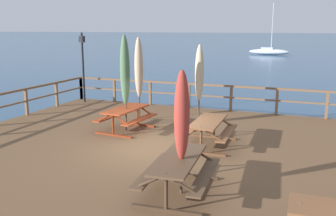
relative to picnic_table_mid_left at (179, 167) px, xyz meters
The scene contains 12 objects.
ground_plane 3.35m from the picnic_table_mid_left, 121.80° to the left, with size 600.00×600.00×0.00m, color navy.
wooden_deck 3.24m from the picnic_table_mid_left, 121.80° to the left, with size 13.20×11.54×0.66m, color brown.
railing_waterside_far 8.43m from the picnic_table_mid_left, 101.23° to the left, with size 13.00×0.10×1.09m.
picnic_table_mid_left is the anchor object (origin of this frame).
picnic_table_mid_right 3.38m from the picnic_table_mid_left, 95.34° to the left, with size 1.48×2.06×0.78m.
picnic_table_front_right 5.20m from the picnic_table_mid_left, 130.21° to the left, with size 1.56×2.00×0.78m.
patio_umbrella_short_back 1.10m from the picnic_table_mid_left, 10.78° to the right, with size 0.32×0.32×2.61m.
patio_umbrella_tall_mid_left 6.72m from the picnic_table_mid_left, 123.17° to the left, with size 0.32×0.32×3.09m.
patio_umbrella_tall_back_left 5.34m from the picnic_table_mid_left, 130.33° to the left, with size 0.32×0.32×3.20m.
patio_umbrella_short_front 6.28m from the picnic_table_mid_left, 103.28° to the left, with size 0.32×0.32×2.84m.
lamp_post_hooked 10.71m from the picnic_table_mid_left, 134.52° to the left, with size 0.46×0.60×3.20m.
sailboat_distant 53.01m from the picnic_table_mid_left, 95.07° to the left, with size 6.01×1.70×7.72m.
Camera 1 is at (4.20, -9.65, 4.08)m, focal length 40.35 mm.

